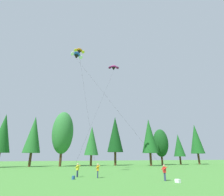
# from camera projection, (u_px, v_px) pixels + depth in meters

# --- Properties ---
(treeline_tree_d) EXTENTS (4.52, 4.52, 13.26)m
(treeline_tree_d) POSITION_uv_depth(u_px,v_px,m) (3.00, 133.00, 45.46)
(treeline_tree_d) COLOR #472D19
(treeline_tree_d) RESTS_ON ground_plane
(treeline_tree_e) EXTENTS (4.51, 4.51, 13.25)m
(treeline_tree_e) POSITION_uv_depth(u_px,v_px,m) (34.00, 134.00, 48.12)
(treeline_tree_e) COLOR #472D19
(treeline_tree_e) RESTS_ON ground_plane
(treeline_tree_f) EXTENTS (5.80, 5.80, 14.80)m
(treeline_tree_f) POSITION_uv_depth(u_px,v_px,m) (63.00, 132.00, 49.66)
(treeline_tree_f) COLOR #472D19
(treeline_tree_f) RESTS_ON ground_plane
(treeline_tree_g) EXTENTS (4.03, 4.03, 11.06)m
(treeline_tree_g) POSITION_uv_depth(u_px,v_px,m) (92.00, 141.00, 51.28)
(treeline_tree_g) COLOR #472D19
(treeline_tree_g) RESTS_ON ground_plane
(treeline_tree_h) EXTENTS (4.81, 4.81, 14.61)m
(treeline_tree_h) POSITION_uv_depth(u_px,v_px,m) (115.00, 134.00, 55.04)
(treeline_tree_h) COLOR #472D19
(treeline_tree_h) RESTS_ON ground_plane
(treeline_tree_i) EXTENTS (4.55, 4.55, 13.41)m
(treeline_tree_i) POSITION_uv_depth(u_px,v_px,m) (149.00, 136.00, 52.67)
(treeline_tree_i) COLOR #472D19
(treeline_tree_i) RESTS_ON ground_plane
(treeline_tree_j) EXTENTS (4.80, 4.80, 11.11)m
(treeline_tree_j) POSITION_uv_depth(u_px,v_px,m) (161.00, 143.00, 57.52)
(treeline_tree_j) COLOR #472D19
(treeline_tree_j) RESTS_ON ground_plane
(treeline_tree_k) EXTENTS (3.74, 3.74, 9.73)m
(treeline_tree_k) POSITION_uv_depth(u_px,v_px,m) (179.00, 145.00, 59.42)
(treeline_tree_k) COLOR #472D19
(treeline_tree_k) RESTS_ON ground_plane
(treeline_tree_l) EXTENTS (4.55, 4.55, 13.39)m
(treeline_tree_l) POSITION_uv_depth(u_px,v_px,m) (196.00, 139.00, 61.92)
(treeline_tree_l) COLOR #472D19
(treeline_tree_l) RESTS_ON ground_plane
(kite_flyer_near) EXTENTS (0.75, 0.76, 1.69)m
(kite_flyer_near) POSITION_uv_depth(u_px,v_px,m) (78.00, 169.00, 23.22)
(kite_flyer_near) COLOR navy
(kite_flyer_near) RESTS_ON ground_plane
(kite_flyer_mid) EXTENTS (0.69, 0.71, 1.69)m
(kite_flyer_mid) POSITION_uv_depth(u_px,v_px,m) (98.00, 169.00, 22.33)
(kite_flyer_mid) COLOR navy
(kite_flyer_mid) RESTS_ON ground_plane
(kite_flyer_far) EXTENTS (0.60, 0.63, 1.69)m
(kite_flyer_far) POSITION_uv_depth(u_px,v_px,m) (164.00, 171.00, 19.72)
(kite_flyer_far) COLOR navy
(kite_flyer_far) RESTS_ON ground_plane
(parafoil_kite_high_magenta) EXTENTS (11.58, 15.99, 24.34)m
(parafoil_kite_high_magenta) POSITION_uv_depth(u_px,v_px,m) (114.00, 68.00, 47.54)
(parafoil_kite_high_magenta) COLOR #D12893
(parafoil_kite_mid_orange) EXTENTS (3.32, 11.69, 23.92)m
(parafoil_kite_mid_orange) POSITION_uv_depth(u_px,v_px,m) (79.00, 51.00, 39.41)
(parafoil_kite_mid_orange) COLOR orange
(parafoil_kite_far_blue_white) EXTENTS (10.68, 11.72, 19.56)m
(parafoil_kite_far_blue_white) POSITION_uv_depth(u_px,v_px,m) (77.00, 55.00, 33.04)
(parafoil_kite_far_blue_white) COLOR blue
(backpack) EXTENTS (0.39, 0.40, 0.40)m
(backpack) POSITION_uv_depth(u_px,v_px,m) (73.00, 178.00, 20.71)
(backpack) COLOR #234C89
(backpack) RESTS_ON ground_plane
(picnic_cooler) EXTENTS (0.47, 0.59, 0.34)m
(picnic_cooler) POSITION_uv_depth(u_px,v_px,m) (178.00, 181.00, 18.11)
(picnic_cooler) COLOR white
(picnic_cooler) RESTS_ON ground_plane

